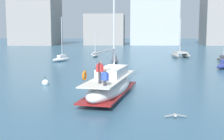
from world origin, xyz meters
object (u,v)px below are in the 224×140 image
at_px(moored_sloop_near, 61,58).
at_px(moored_sloop_far, 95,55).
at_px(main_sailboat, 110,85).
at_px(moored_cutter_left, 180,54).
at_px(seagull, 175,115).
at_px(mooring_buoy, 45,83).
at_px(moored_cutter_right, 115,60).

bearing_deg(moored_sloop_near, moored_sloop_far, 64.54).
xyz_separation_m(main_sailboat, moored_cutter_left, (10.88, 35.84, -0.28)).
relative_size(moored_sloop_far, seagull, 4.08).
bearing_deg(main_sailboat, mooring_buoy, 144.74).
distance_m(moored_sloop_far, moored_cutter_left, 16.56).
distance_m(main_sailboat, moored_sloop_far, 37.21).
height_order(moored_cutter_left, mooring_buoy, moored_cutter_left).
relative_size(moored_sloop_near, moored_sloop_far, 1.43).
bearing_deg(main_sailboat, moored_sloop_far, 98.74).
relative_size(moored_cutter_right, seagull, 4.47).
xyz_separation_m(main_sailboat, seagull, (4.16, -5.90, -0.72)).
relative_size(moored_cutter_left, mooring_buoy, 8.01).
height_order(main_sailboat, moored_cutter_left, main_sailboat).
relative_size(moored_sloop_near, mooring_buoy, 8.06).
bearing_deg(moored_cutter_left, moored_cutter_right, -139.25).
xyz_separation_m(seagull, mooring_buoy, (-10.64, 10.49, 0.01)).
relative_size(moored_sloop_far, moored_cutter_left, 0.70).
bearing_deg(moored_sloop_far, seagull, -77.06).
distance_m(moored_sloop_near, moored_cutter_left, 22.89).
xyz_separation_m(moored_cutter_right, mooring_buoy, (-5.31, -20.88, -0.30)).
xyz_separation_m(moored_sloop_far, moored_cutter_left, (16.53, -0.93, 0.19)).
height_order(moored_cutter_right, mooring_buoy, moored_cutter_right).
distance_m(moored_cutter_right, mooring_buoy, 21.54).
height_order(moored_sloop_far, mooring_buoy, moored_sloop_far).
height_order(main_sailboat, moored_sloop_near, main_sailboat).
height_order(moored_cutter_left, seagull, moored_cutter_left).
height_order(main_sailboat, seagull, main_sailboat).
height_order(seagull, mooring_buoy, mooring_buoy).
height_order(moored_sloop_far, seagull, moored_sloop_far).
height_order(moored_sloop_near, moored_cutter_left, moored_sloop_near).
height_order(moored_cutter_left, moored_cutter_right, moored_cutter_left).
distance_m(moored_sloop_far, seagull, 43.79).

